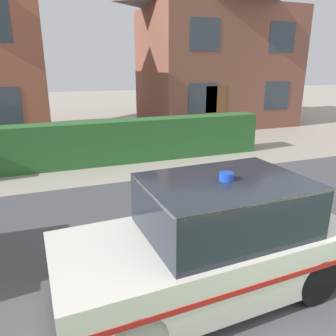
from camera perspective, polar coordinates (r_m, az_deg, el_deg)
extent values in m
cube|color=#4C4C51|center=(6.53, 9.01, -9.79)|extent=(28.00, 6.14, 0.01)
cube|color=#2D662D|center=(10.42, -10.13, 4.42)|extent=(10.26, 0.72, 1.34)
cylinder|color=black|center=(4.85, -11.01, -15.88)|extent=(0.65, 0.23, 0.64)
cylinder|color=black|center=(5.73, 13.59, -10.47)|extent=(0.65, 0.23, 0.64)
cylinder|color=black|center=(4.83, 24.23, -17.34)|extent=(0.65, 0.23, 0.64)
cube|color=silver|center=(4.51, 6.62, -15.08)|extent=(3.96, 1.83, 0.73)
cube|color=#232833|center=(4.30, 9.84, -6.34)|extent=(2.11, 1.58, 0.67)
cube|color=silver|center=(4.18, 10.06, -2.35)|extent=(2.11, 1.58, 0.04)
cube|color=red|center=(5.12, 2.01, -10.05)|extent=(3.69, 0.18, 0.07)
cube|color=red|center=(3.92, 13.01, -20.15)|extent=(3.69, 0.18, 0.07)
cylinder|color=blue|center=(4.16, 10.11, -1.46)|extent=(0.18, 0.18, 0.10)
cube|color=brown|center=(17.93, 8.19, 16.84)|extent=(7.14, 5.25, 5.66)
cube|color=brown|center=(15.11, 8.28, 9.97)|extent=(1.00, 0.02, 2.10)
cube|color=#333D47|center=(14.75, 6.10, 11.97)|extent=(1.40, 0.02, 1.30)
cube|color=#333D47|center=(16.86, 18.40, 11.88)|extent=(1.40, 0.02, 1.30)
cube|color=#333D47|center=(14.74, 6.44, 22.10)|extent=(1.40, 0.02, 1.30)
cube|color=#333D47|center=(16.85, 19.29, 20.70)|extent=(1.40, 0.02, 1.30)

